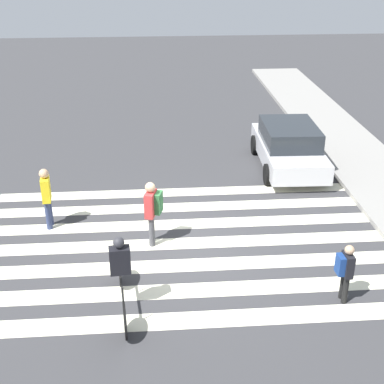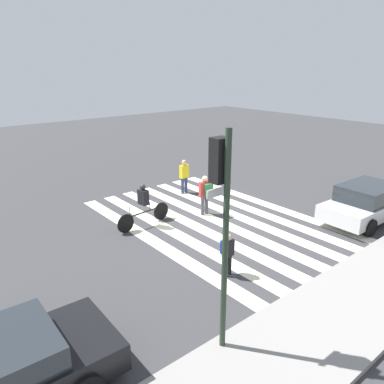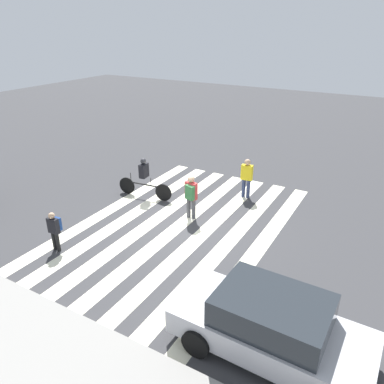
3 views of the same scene
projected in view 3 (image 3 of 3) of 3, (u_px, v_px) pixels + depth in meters
ground_plane at (180, 225)px, 12.94m from camera, size 60.00×60.00×0.00m
sidewalk_curb at (27, 348)px, 7.98m from camera, size 36.00×2.50×0.14m
crosswalk_stripes at (180, 225)px, 12.94m from camera, size 6.28×10.00×0.01m
pedestrian_child_with_backpack at (191, 194)px, 13.01m from camera, size 0.49×0.45×1.62m
pedestrian_adult_yellow_jacket at (55, 228)px, 11.25m from camera, size 0.36×0.31×1.29m
pedestrian_adult_blue_shirt at (247, 176)px, 14.64m from camera, size 0.46×0.25×1.60m
cyclist_mid_street at (144, 177)px, 14.67m from camera, size 2.36×0.42×1.64m
car_parked_far_curb at (271, 325)px, 7.67m from camera, size 4.12×2.00×1.43m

